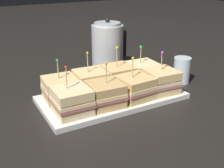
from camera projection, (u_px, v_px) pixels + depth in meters
ground_plane at (112, 100)px, 1.02m from camera, size 6.00×6.00×0.00m
serving_platter at (112, 97)px, 1.01m from camera, size 0.51×0.26×0.02m
sandwich_front_far_left at (72, 101)px, 0.87m from camera, size 0.11×0.11×0.16m
sandwich_front_center_left at (105, 94)px, 0.92m from camera, size 0.12×0.12×0.15m
sandwich_front_center_right at (135, 88)px, 0.97m from camera, size 0.12×0.12×0.15m
sandwich_front_far_right at (161, 81)px, 1.02m from camera, size 0.12×0.12×0.15m
sandwich_back_far_left at (60, 89)px, 0.96m from camera, size 0.12×0.12×0.15m
sandwich_back_center_left at (91, 82)px, 1.01m from camera, size 0.12×0.12×0.16m
sandwich_back_center_right at (118, 77)px, 1.07m from camera, size 0.11×0.12×0.16m
sandwich_back_far_right at (143, 72)px, 1.12m from camera, size 0.12×0.12×0.15m
kettle_steel at (108, 47)px, 1.28m from camera, size 0.16×0.14×0.24m
drinking_glass at (182, 70)px, 1.15m from camera, size 0.07×0.07×0.11m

